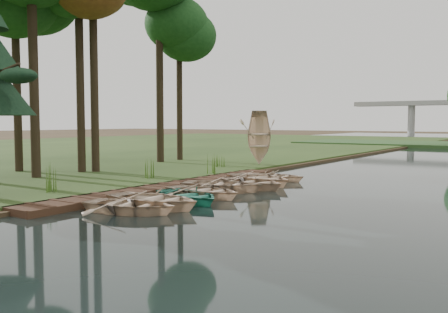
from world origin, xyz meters
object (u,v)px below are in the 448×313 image
Objects in this scene: boardwalk at (172,187)px; rowboat_1 at (154,197)px; stored_rowboat at (258,159)px; rowboat_2 at (188,194)px; rowboat_0 at (130,203)px.

rowboat_1 reaches higher than boardwalk.
stored_rowboat reaches higher than rowboat_1.
boardwalk is at bearing 29.89° from rowboat_1.
rowboat_2 is (0.23, 1.67, -0.05)m from rowboat_1.
boardwalk is 11.32m from stored_rowboat.
boardwalk is 3.85m from rowboat_2.
rowboat_1 is 1.69m from rowboat_2.
stored_rowboat is at bearing 2.90° from rowboat_0.
boardwalk is 4.98m from rowboat_1.
stored_rowboat is (-1.92, 11.14, 0.52)m from boardwalk.
rowboat_1 is 16.01m from stored_rowboat.
rowboat_1 is at bearing -57.56° from boardwalk.
boardwalk is at bearing -131.99° from stored_rowboat.
stored_rowboat is at bearing 36.93° from rowboat_2.
rowboat_0 is at bearing -167.24° from rowboat_2.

